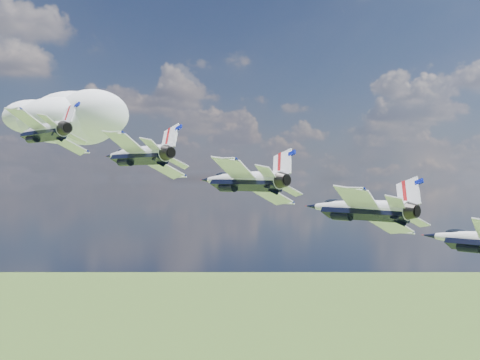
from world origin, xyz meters
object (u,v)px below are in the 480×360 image
jet_3 (356,208)px  jet_1 (136,155)px  jet_2 (240,180)px  jet_0 (42,132)px

jet_3 → jet_1: bearing=122.8°
jet_1 → jet_3: 26.62m
jet_1 → jet_2: bearing=-57.2°
jet_1 → jet_3: size_ratio=1.00×
jet_0 → jet_2: 26.62m
jet_0 → jet_3: size_ratio=1.00×
jet_1 → jet_2: 13.31m
jet_1 → jet_0: bearing=122.8°
jet_2 → jet_0: bearing=122.8°
jet_0 → jet_3: jet_0 is taller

